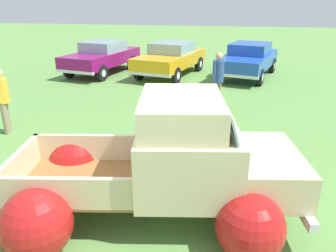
{
  "coord_description": "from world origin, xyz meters",
  "views": [
    {
      "loc": [
        1.21,
        -4.32,
        3.19
      ],
      "look_at": [
        0.0,
        1.88,
        0.77
      ],
      "focal_mm": 35.3,
      "sensor_mm": 36.0,
      "label": 1
    }
  ],
  "objects": [
    {
      "name": "vintage_pickup_truck",
      "position": [
        0.38,
        0.07,
        0.76
      ],
      "size": [
        4.87,
        3.36,
        1.96
      ],
      "rotation": [
        0.0,
        0.0,
        0.17
      ],
      "color": "black",
      "rests_on": "ground"
    },
    {
      "name": "ground_plane",
      "position": [
        0.0,
        0.0,
        0.0
      ],
      "size": [
        80.0,
        80.0,
        0.0
      ],
      "primitive_type": "plane",
      "color": "#609347"
    },
    {
      "name": "show_car_2",
      "position": [
        1.89,
        10.54,
        0.78
      ],
      "size": [
        2.89,
        4.7,
        1.43
      ],
      "rotation": [
        0.0,
        0.0,
        -1.83
      ],
      "color": "black",
      "rests_on": "ground"
    },
    {
      "name": "spectator_0",
      "position": [
        0.81,
        5.65,
        1.0
      ],
      "size": [
        0.47,
        0.5,
        1.74
      ],
      "rotation": [
        0.0,
        0.0,
        2.61
      ],
      "color": "gray",
      "rests_on": "ground"
    },
    {
      "name": "show_car_0",
      "position": [
        -4.64,
        9.99,
        0.78
      ],
      "size": [
        2.6,
        4.48,
        1.43
      ],
      "rotation": [
        0.0,
        0.0,
        -1.77
      ],
      "color": "black",
      "rests_on": "ground"
    },
    {
      "name": "show_car_1",
      "position": [
        -1.49,
        10.21,
        0.78
      ],
      "size": [
        2.82,
        4.69,
        1.43
      ],
      "rotation": [
        0.0,
        0.0,
        -1.8
      ],
      "color": "black",
      "rests_on": "ground"
    },
    {
      "name": "spectator_1",
      "position": [
        -4.31,
        2.6,
        0.94
      ],
      "size": [
        0.45,
        0.52,
        1.65
      ],
      "rotation": [
        0.0,
        0.0,
        0.41
      ],
      "color": "gray",
      "rests_on": "ground"
    }
  ]
}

